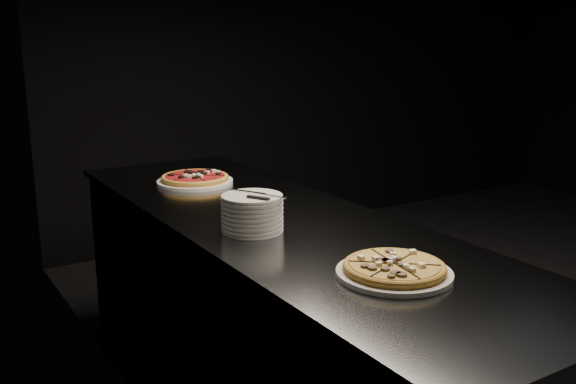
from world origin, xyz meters
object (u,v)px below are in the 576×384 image
pizza_mushroom (394,269)px  ramekin (257,201)px  plate_stack (252,213)px  counter (278,335)px  cutlery (256,195)px  pizza_tomato (195,179)px

pizza_mushroom → ramekin: 0.78m
pizza_mushroom → plate_stack: size_ratio=1.77×
counter → plate_stack: plate_stack is taller
plate_stack → pizza_mushroom: bearing=-78.0°
ramekin → pizza_mushroom: bearing=-90.8°
pizza_mushroom → ramekin: ramekin is taller
cutlery → ramekin: size_ratio=2.58×
ramekin → cutlery: bearing=-119.6°
pizza_mushroom → cutlery: bearing=101.5°
ramekin → counter: bearing=-82.9°
pizza_mushroom → pizza_tomato: (0.00, 1.33, 0.00)m
plate_stack → ramekin: (0.13, 0.21, -0.02)m
pizza_tomato → pizza_mushroom: bearing=-90.2°
counter → ramekin: (-0.02, 0.13, 0.50)m
pizza_tomato → plate_stack: bearing=-99.6°
pizza_mushroom → plate_stack: bearing=102.0°
counter → ramekin: size_ratio=29.21×
cutlery → ramekin: cutlery is taller
pizza_tomato → ramekin: bearing=-89.3°
pizza_mushroom → cutlery: cutlery is taller
counter → pizza_mushroom: bearing=-92.3°
counter → pizza_mushroom: pizza_mushroom is taller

